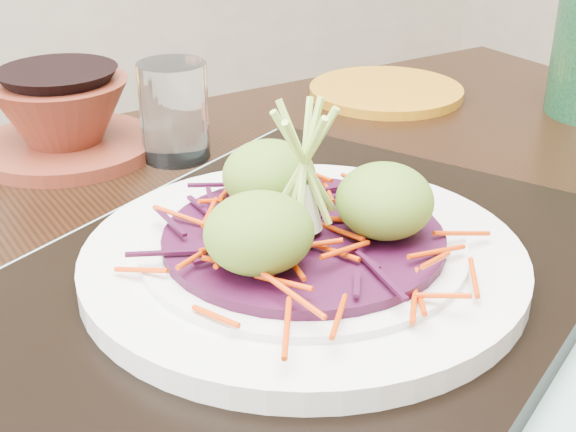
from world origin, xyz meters
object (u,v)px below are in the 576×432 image
dining_table (293,358)px  terracotta_bowl_set (63,121)px  water_glass (174,111)px  yellow_plate (386,91)px  white_plate (303,258)px  serving_tray (303,284)px

dining_table → terracotta_bowl_set: size_ratio=5.76×
water_glass → terracotta_bowl_set: 0.11m
dining_table → yellow_plate: yellow_plate is taller
white_plate → terracotta_bowl_set: bearing=100.6°
terracotta_bowl_set → white_plate: bearing=-79.4°
serving_tray → white_plate: (0.00, 0.00, 0.02)m
water_glass → serving_tray: bearing=-94.9°
terracotta_bowl_set → yellow_plate: bearing=-0.7°
white_plate → terracotta_bowl_set: size_ratio=1.44×
water_glass → yellow_plate: bearing=11.5°
dining_table → yellow_plate: 0.40m
white_plate → dining_table: bearing=65.9°
terracotta_bowl_set → serving_tray: bearing=-79.4°
white_plate → terracotta_bowl_set: terracotta_bowl_set is taller
serving_tray → yellow_plate: (0.30, 0.33, -0.01)m
water_glass → terracotta_bowl_set: bearing=144.8°
serving_tray → water_glass: 0.28m
dining_table → terracotta_bowl_set: terracotta_bowl_set is taller
terracotta_bowl_set → yellow_plate: size_ratio=1.12×
terracotta_bowl_set → yellow_plate: (0.37, -0.00, -0.03)m
dining_table → water_glass: water_glass is taller
water_glass → terracotta_bowl_set: (-0.09, 0.06, -0.01)m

